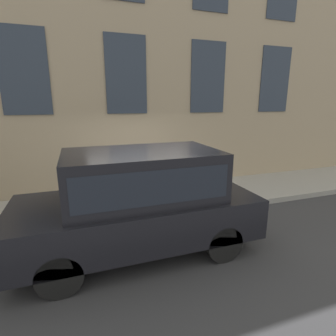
% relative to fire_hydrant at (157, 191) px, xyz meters
% --- Properties ---
extents(ground_plane, '(80.00, 80.00, 0.00)m').
position_rel_fire_hydrant_xyz_m(ground_plane, '(-0.47, 0.34, -0.59)').
color(ground_plane, '#38383A').
extents(sidewalk, '(2.22, 60.00, 0.15)m').
position_rel_fire_hydrant_xyz_m(sidewalk, '(0.64, 0.34, -0.51)').
color(sidewalk, '#9E9B93').
rests_on(sidewalk, ground_plane).
extents(building_facade, '(0.33, 40.00, 7.86)m').
position_rel_fire_hydrant_xyz_m(building_facade, '(1.90, 0.34, 3.35)').
color(building_facade, tan).
rests_on(building_facade, ground_plane).
extents(fire_hydrant, '(0.35, 0.46, 0.85)m').
position_rel_fire_hydrant_xyz_m(fire_hydrant, '(0.00, 0.00, 0.00)').
color(fire_hydrant, gray).
rests_on(fire_hydrant, sidewalk).
extents(person, '(0.30, 0.20, 1.25)m').
position_rel_fire_hydrant_xyz_m(person, '(0.30, -0.66, 0.31)').
color(person, '#232328').
rests_on(person, sidewalk).
extents(parked_truck_charcoal_near, '(1.81, 4.27, 1.89)m').
position_rel_fire_hydrant_xyz_m(parked_truck_charcoal_near, '(-1.54, 0.79, 0.47)').
color(parked_truck_charcoal_near, black).
rests_on(parked_truck_charcoal_near, ground_plane).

